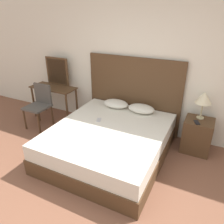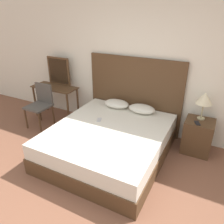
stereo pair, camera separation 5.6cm
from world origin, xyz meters
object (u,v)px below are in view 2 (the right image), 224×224
(vanity_desk, at_px, (55,92))
(table_lamp, at_px, (205,99))
(bed, at_px, (109,142))
(nightstand, at_px, (198,136))
(phone_on_nightstand, at_px, (197,123))
(phone_on_bed, at_px, (99,120))
(chair, at_px, (41,102))

(vanity_desk, bearing_deg, table_lamp, 2.80)
(bed, distance_m, table_lamp, 1.73)
(nightstand, relative_size, table_lamp, 1.25)
(phone_on_nightstand, bearing_deg, table_lamp, 81.42)
(phone_on_bed, distance_m, vanity_desk, 1.58)
(table_lamp, height_order, phone_on_nightstand, table_lamp)
(nightstand, bearing_deg, bed, -148.78)
(nightstand, bearing_deg, chair, -170.79)
(bed, bearing_deg, vanity_desk, 157.38)
(bed, relative_size, vanity_desk, 2.02)
(phone_on_nightstand, distance_m, chair, 3.09)
(phone_on_bed, bearing_deg, nightstand, 21.42)
(chair, bearing_deg, table_lamp, 10.82)
(table_lamp, height_order, vanity_desk, table_lamp)
(nightstand, xyz_separation_m, phone_on_nightstand, (-0.04, -0.11, 0.30))
(bed, bearing_deg, table_lamp, 34.14)
(nightstand, bearing_deg, table_lamp, 96.47)
(vanity_desk, bearing_deg, phone_on_bed, -21.08)
(chair, bearing_deg, phone_on_bed, -4.91)
(table_lamp, bearing_deg, nightstand, -83.53)
(phone_on_bed, xyz_separation_m, nightstand, (1.61, 0.63, -0.23))
(bed, xyz_separation_m, nightstand, (1.32, 0.80, 0.04))
(phone_on_bed, relative_size, nightstand, 0.28)
(nightstand, xyz_separation_m, table_lamp, (-0.01, 0.09, 0.67))
(nightstand, bearing_deg, phone_on_nightstand, -109.91)
(bed, xyz_separation_m, phone_on_bed, (-0.29, 0.17, 0.27))
(nightstand, distance_m, table_lamp, 0.68)
(phone_on_bed, relative_size, phone_on_nightstand, 1.00)
(table_lamp, distance_m, vanity_desk, 3.10)
(vanity_desk, xyz_separation_m, chair, (-0.02, -0.44, -0.08))
(nightstand, height_order, chair, chair)
(table_lamp, bearing_deg, phone_on_nightstand, -98.58)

